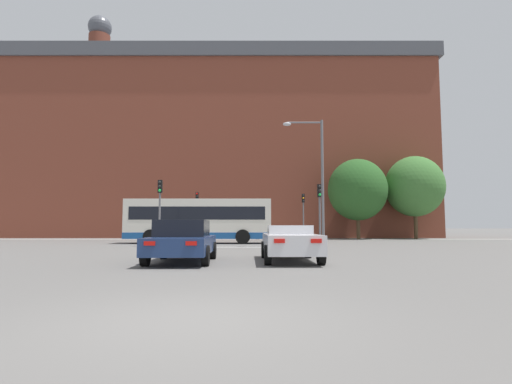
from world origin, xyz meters
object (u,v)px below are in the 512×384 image
at_px(traffic_light_far_right, 302,209).
at_px(pedestrian_walking_east, 257,228).
at_px(car_saloon_left, 182,241).
at_px(traffic_light_near_left, 159,201).
at_px(street_lamp_junction, 315,169).
at_px(traffic_light_far_left, 196,208).
at_px(pedestrian_waiting, 202,229).
at_px(car_roadster_right, 289,242).
at_px(traffic_light_near_right, 319,204).
at_px(bus_crossing_lead, 198,220).

height_order(traffic_light_far_right, pedestrian_walking_east, traffic_light_far_right).
height_order(car_saloon_left, traffic_light_near_left, traffic_light_near_left).
xyz_separation_m(street_lamp_junction, pedestrian_walking_east, (-3.45, 13.12, -3.59)).
height_order(traffic_light_far_left, pedestrian_waiting, traffic_light_far_left).
bearing_deg(pedestrian_waiting, traffic_light_far_right, 163.97).
bearing_deg(traffic_light_near_left, traffic_light_far_right, 49.95).
relative_size(pedestrian_waiting, pedestrian_walking_east, 0.90).
distance_m(car_roadster_right, pedestrian_waiting, 23.97).
xyz_separation_m(traffic_light_near_left, traffic_light_near_right, (9.85, 0.07, -0.16)).
distance_m(traffic_light_far_right, traffic_light_near_right, 12.18).
height_order(bus_crossing_lead, traffic_light_near_left, traffic_light_near_left).
bearing_deg(car_roadster_right, bus_crossing_lead, 108.92).
xyz_separation_m(car_saloon_left, traffic_light_far_left, (-2.97, 23.16, 2.19)).
distance_m(traffic_light_far_right, pedestrian_walking_east, 4.57).
height_order(traffic_light_far_left, street_lamp_junction, street_lamp_junction).
xyz_separation_m(traffic_light_far_right, pedestrian_waiting, (-9.34, 0.64, -1.86)).
height_order(street_lamp_junction, pedestrian_walking_east, street_lamp_junction).
bearing_deg(traffic_light_far_left, pedestrian_walking_east, 0.02).
bearing_deg(car_saloon_left, traffic_light_near_left, 106.25).
bearing_deg(bus_crossing_lead, pedestrian_waiting, -173.99).
relative_size(car_saloon_left, traffic_light_near_left, 1.10).
xyz_separation_m(traffic_light_far_left, pedestrian_walking_east, (5.61, 0.00, -1.84)).
xyz_separation_m(car_roadster_right, traffic_light_near_left, (-7.11, 10.28, 2.08)).
xyz_separation_m(car_saloon_left, traffic_light_near_right, (6.43, 10.82, 1.85)).
relative_size(bus_crossing_lead, traffic_light_far_right, 2.43).
bearing_deg(bus_crossing_lead, traffic_light_far_right, 133.74).
distance_m(car_roadster_right, traffic_light_far_right, 22.84).
distance_m(car_roadster_right, traffic_light_near_right, 10.88).
bearing_deg(car_saloon_left, traffic_light_far_left, 95.93).
xyz_separation_m(bus_crossing_lead, traffic_light_far_left, (-1.41, 8.24, 1.25)).
distance_m(car_saloon_left, bus_crossing_lead, 15.03).
xyz_separation_m(bus_crossing_lead, traffic_light_near_left, (-1.86, -4.17, 1.07)).
relative_size(traffic_light_far_left, traffic_light_near_left, 1.07).
distance_m(car_roadster_right, bus_crossing_lead, 15.41).
height_order(traffic_light_near_left, traffic_light_near_right, traffic_light_near_left).
bearing_deg(traffic_light_near_left, traffic_light_far_left, 87.94).
distance_m(car_roadster_right, traffic_light_far_left, 23.77).
distance_m(bus_crossing_lead, traffic_light_far_right, 11.72).
xyz_separation_m(car_roadster_right, traffic_light_far_left, (-6.67, 22.70, 2.26)).
xyz_separation_m(traffic_light_far_left, pedestrian_waiting, (0.49, 0.46, -1.96)).
relative_size(bus_crossing_lead, traffic_light_far_left, 2.34).
height_order(car_roadster_right, traffic_light_far_right, traffic_light_far_right).
relative_size(traffic_light_far_left, street_lamp_junction, 0.57).
height_order(car_roadster_right, street_lamp_junction, street_lamp_junction).
relative_size(traffic_light_near_right, pedestrian_waiting, 2.31).
distance_m(traffic_light_far_left, pedestrian_walking_east, 5.90).
bearing_deg(traffic_light_near_left, pedestrian_waiting, 85.83).
bearing_deg(bus_crossing_lead, street_lamp_junction, 57.52).
height_order(pedestrian_waiting, pedestrian_walking_east, pedestrian_walking_east).
height_order(traffic_light_far_left, traffic_light_near_right, traffic_light_far_left).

